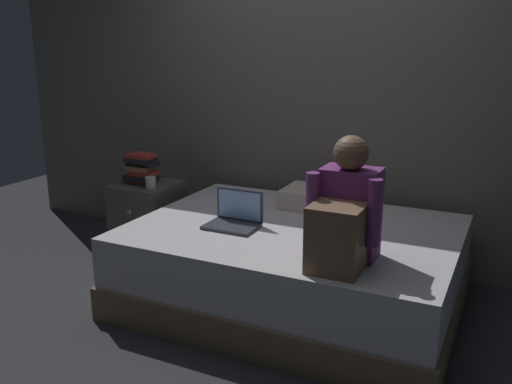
{
  "coord_description": "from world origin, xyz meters",
  "views": [
    {
      "loc": [
        1.41,
        -2.72,
        1.61
      ],
      "look_at": [
        0.03,
        0.1,
        0.77
      ],
      "focal_mm": 38.59,
      "sensor_mm": 36.0,
      "label": 1
    }
  ],
  "objects_px": {
    "person_sitting": "(345,216)",
    "book_stack": "(141,169)",
    "bed": "(294,265)",
    "mug": "(151,183)",
    "laptop": "(235,218)",
    "nightstand": "(149,221)",
    "pillow": "(324,199)"
  },
  "relations": [
    {
      "from": "pillow",
      "to": "mug",
      "type": "xyz_separation_m",
      "value": [
        -1.21,
        -0.33,
        0.06
      ]
    },
    {
      "from": "person_sitting",
      "to": "pillow",
      "type": "distance_m",
      "value": 0.98
    },
    {
      "from": "pillow",
      "to": "book_stack",
      "type": "distance_m",
      "value": 1.39
    },
    {
      "from": "book_stack",
      "to": "person_sitting",
      "type": "bearing_deg",
      "value": -19.8
    },
    {
      "from": "person_sitting",
      "to": "mug",
      "type": "height_order",
      "value": "person_sitting"
    },
    {
      "from": "laptop",
      "to": "nightstand",
      "type": "bearing_deg",
      "value": 157.93
    },
    {
      "from": "bed",
      "to": "mug",
      "type": "bearing_deg",
      "value": 174.37
    },
    {
      "from": "person_sitting",
      "to": "book_stack",
      "type": "height_order",
      "value": "person_sitting"
    },
    {
      "from": "pillow",
      "to": "mug",
      "type": "distance_m",
      "value": 1.25
    },
    {
      "from": "bed",
      "to": "laptop",
      "type": "bearing_deg",
      "value": -155.12
    },
    {
      "from": "person_sitting",
      "to": "book_stack",
      "type": "distance_m",
      "value": 1.88
    },
    {
      "from": "nightstand",
      "to": "pillow",
      "type": "relative_size",
      "value": 1.07
    },
    {
      "from": "mug",
      "to": "pillow",
      "type": "bearing_deg",
      "value": 15.49
    },
    {
      "from": "nightstand",
      "to": "mug",
      "type": "distance_m",
      "value": 0.39
    },
    {
      "from": "person_sitting",
      "to": "book_stack",
      "type": "relative_size",
      "value": 2.7
    },
    {
      "from": "bed",
      "to": "laptop",
      "type": "height_order",
      "value": "laptop"
    },
    {
      "from": "person_sitting",
      "to": "mug",
      "type": "relative_size",
      "value": 7.28
    },
    {
      "from": "book_stack",
      "to": "nightstand",
      "type": "bearing_deg",
      "value": 37.64
    },
    {
      "from": "person_sitting",
      "to": "book_stack",
      "type": "xyz_separation_m",
      "value": [
        -1.77,
        0.64,
        -0.06
      ]
    },
    {
      "from": "person_sitting",
      "to": "book_stack",
      "type": "bearing_deg",
      "value": 160.2
    },
    {
      "from": "pillow",
      "to": "book_stack",
      "type": "relative_size",
      "value": 2.31
    },
    {
      "from": "bed",
      "to": "mug",
      "type": "relative_size",
      "value": 22.22
    },
    {
      "from": "pillow",
      "to": "nightstand",
      "type": "bearing_deg",
      "value": -170.88
    },
    {
      "from": "book_stack",
      "to": "laptop",
      "type": "bearing_deg",
      "value": -20.58
    },
    {
      "from": "bed",
      "to": "mug",
      "type": "distance_m",
      "value": 1.24
    },
    {
      "from": "laptop",
      "to": "mug",
      "type": "bearing_deg",
      "value": 162.0
    },
    {
      "from": "person_sitting",
      "to": "mug",
      "type": "xyz_separation_m",
      "value": [
        -1.61,
        0.54,
        -0.13
      ]
    },
    {
      "from": "laptop",
      "to": "mug",
      "type": "distance_m",
      "value": 0.88
    },
    {
      "from": "nightstand",
      "to": "person_sitting",
      "type": "relative_size",
      "value": 0.91
    },
    {
      "from": "bed",
      "to": "book_stack",
      "type": "bearing_deg",
      "value": 170.75
    },
    {
      "from": "nightstand",
      "to": "person_sitting",
      "type": "xyz_separation_m",
      "value": [
        1.74,
        -0.66,
        0.47
      ]
    },
    {
      "from": "book_stack",
      "to": "mug",
      "type": "bearing_deg",
      "value": -32.93
    }
  ]
}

